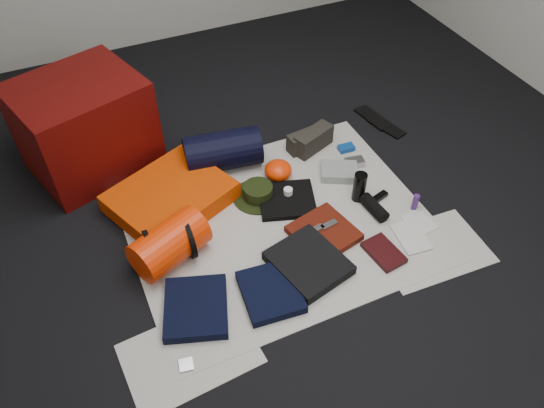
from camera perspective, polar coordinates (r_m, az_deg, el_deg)
name	(u,v)px	position (r m, az deg, el deg)	size (l,w,h in m)	color
floor	(280,225)	(2.94, 0.81, -2.23)	(4.50, 4.50, 0.02)	black
newspaper_mat	(280,223)	(2.93, 0.82, -2.06)	(1.60, 1.30, 0.01)	silver
newspaper_sheet_front_left	(190,354)	(2.50, -8.82, -15.62)	(0.58, 0.40, 0.00)	silver
newspaper_sheet_front_right	(431,249)	(2.93, 16.71, -4.70)	(0.58, 0.40, 0.00)	silver
red_cabinet	(85,126)	(3.30, -19.49, 7.88)	(0.68, 0.57, 0.57)	#500705
sleeping_pad	(171,197)	(3.04, -10.86, 0.77)	(0.62, 0.51, 0.11)	#DB3B02
stuff_sack	(170,244)	(2.73, -10.95, -4.22)	(0.23, 0.23, 0.38)	red
sack_strap_left	(150,251)	(2.73, -12.94, -4.92)	(0.22, 0.22, 0.03)	black
sack_strap_right	(189,238)	(2.74, -8.96, -3.65)	(0.22, 0.22, 0.03)	black
navy_duffel	(223,151)	(3.20, -5.32, 5.72)	(0.24, 0.24, 0.45)	black
boonie_brim	(258,196)	(3.06, -1.51, 0.83)	(0.30, 0.30, 0.01)	black
boonie_crown	(258,191)	(3.04, -1.52, 1.38)	(0.17, 0.17, 0.07)	black
hiking_boot_left	(306,141)	(3.36, 3.68, 6.83)	(0.24, 0.09, 0.12)	#2B2721
hiking_boot_right	(313,140)	(3.36, 4.48, 6.88)	(0.27, 0.10, 0.13)	#2B2721
flip_flop_left	(373,118)	(3.70, 10.82, 9.10)	(0.11, 0.28, 0.02)	black
flip_flop_right	(387,127)	(3.64, 12.24, 8.07)	(0.09, 0.25, 0.01)	black
trousers_navy_a	(196,308)	(2.58, -8.18, -11.00)	(0.30, 0.34, 0.05)	black
trousers_navy_b	(271,292)	(2.61, -0.16, -9.44)	(0.27, 0.31, 0.05)	black
trousers_charcoal	(308,263)	(2.72, 3.94, -6.33)	(0.32, 0.37, 0.06)	black
black_tshirt	(287,200)	(3.03, 1.63, 0.46)	(0.31, 0.29, 0.03)	black
red_shirt	(324,233)	(2.86, 5.59, -3.11)	(0.31, 0.31, 0.04)	#521409
orange_stuff_sack	(278,170)	(3.15, 0.67, 3.66)	(0.16, 0.16, 0.11)	red
first_aid_pouch	(339,172)	(3.21, 7.23, 3.46)	(0.21, 0.16, 0.05)	gray
water_bottle	(359,187)	(3.03, 9.38, 1.83)	(0.07, 0.07, 0.18)	black
speaker	(374,207)	(3.01, 10.94, -0.37)	(0.07, 0.07, 0.19)	black
compact_camera	(354,163)	(3.29, 8.83, 4.42)	(0.11, 0.07, 0.05)	#A2A2A6
cyan_case	(346,148)	(3.40, 7.99, 5.99)	(0.10, 0.06, 0.03)	navy
toiletry_purple	(415,202)	(3.07, 15.16, 0.19)	(0.03, 0.03, 0.10)	#401F65
toiletry_clear	(416,202)	(3.09, 15.21, 0.24)	(0.03, 0.03, 0.08)	#A1A6A2
paperback_book	(384,252)	(2.83, 11.93, -5.12)	(0.14, 0.22, 0.03)	black
map_booklet	(411,237)	(2.95, 14.73, -3.46)	(0.15, 0.22, 0.01)	beige
map_printout	(420,222)	(3.04, 15.59, -1.89)	(0.13, 0.17, 0.01)	beige
sunglasses	(380,196)	(3.11, 11.55, 0.80)	(0.10, 0.04, 0.02)	black
key_cluster	(186,365)	(2.46, -9.21, -16.71)	(0.06, 0.06, 0.01)	#A2A2A6
tape_roll	(288,191)	(3.03, 1.74, 1.37)	(0.05, 0.05, 0.04)	white
energy_bar_a	(316,229)	(2.84, 4.73, -2.73)	(0.10, 0.04, 0.01)	#A2A2A6
energy_bar_b	(329,225)	(2.87, 6.14, -2.23)	(0.10, 0.04, 0.01)	#A2A2A6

